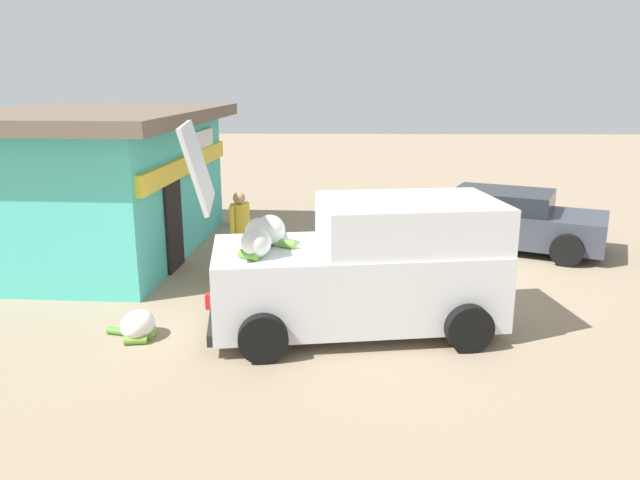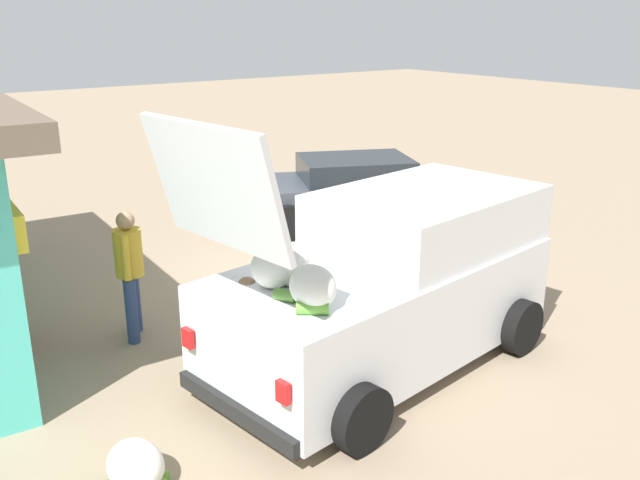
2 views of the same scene
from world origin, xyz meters
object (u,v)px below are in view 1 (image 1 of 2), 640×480
(vendor_standing, at_px, (240,229))
(customer_bending, at_px, (247,262))
(delivery_van, at_px, (365,265))
(storefront_bar, at_px, (96,180))
(parked_sedan, at_px, (501,220))
(paint_bucket, at_px, (237,219))
(unloaded_banana_pile, at_px, (138,326))

(vendor_standing, distance_m, customer_bending, 1.73)
(delivery_van, bearing_deg, storefront_bar, 53.57)
(storefront_bar, relative_size, delivery_van, 1.52)
(storefront_bar, relative_size, vendor_standing, 4.32)
(delivery_van, distance_m, parked_sedan, 5.65)
(storefront_bar, height_order, delivery_van, delivery_van)
(customer_bending, xyz_separation_m, paint_bucket, (5.96, 1.11, -0.65))
(vendor_standing, xyz_separation_m, paint_bucket, (4.28, 0.75, -0.78))
(vendor_standing, xyz_separation_m, customer_bending, (-1.68, -0.36, -0.13))
(storefront_bar, height_order, vendor_standing, storefront_bar)
(parked_sedan, height_order, paint_bucket, parked_sedan)
(storefront_bar, bearing_deg, unloaded_banana_pile, -154.14)
(parked_sedan, bearing_deg, unloaded_banana_pile, 128.35)
(customer_bending, relative_size, unloaded_banana_pile, 1.72)
(parked_sedan, relative_size, paint_bucket, 14.08)
(paint_bucket, bearing_deg, storefront_bar, 135.49)
(paint_bucket, bearing_deg, vendor_standing, -170.05)
(storefront_bar, height_order, customer_bending, storefront_bar)
(parked_sedan, bearing_deg, vendor_standing, 113.57)
(customer_bending, bearing_deg, vendor_standing, 12.11)
(storefront_bar, height_order, paint_bucket, storefront_bar)
(parked_sedan, height_order, vendor_standing, vendor_standing)
(storefront_bar, bearing_deg, customer_bending, -133.27)
(unloaded_banana_pile, relative_size, paint_bucket, 2.34)
(parked_sedan, distance_m, unloaded_banana_pile, 8.25)
(storefront_bar, relative_size, parked_sedan, 1.52)
(vendor_standing, height_order, customer_bending, vendor_standing)
(storefront_bar, bearing_deg, delivery_van, -126.43)
(customer_bending, bearing_deg, storefront_bar, 46.73)
(delivery_van, height_order, vendor_standing, delivery_van)
(storefront_bar, height_order, parked_sedan, storefront_bar)
(paint_bucket, bearing_deg, unloaded_banana_pile, 177.30)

